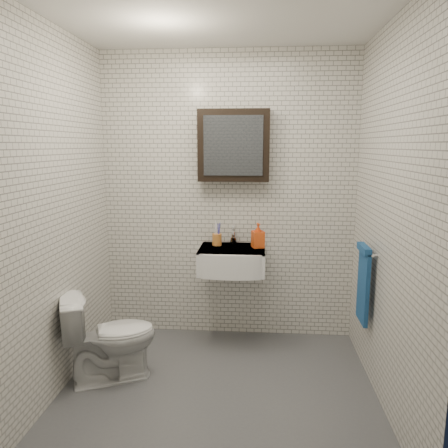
% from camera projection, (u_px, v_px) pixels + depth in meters
% --- Properties ---
extents(ground, '(2.20, 2.00, 0.01)m').
position_uv_depth(ground, '(218.00, 390.00, 3.07)').
color(ground, '#515259').
rests_on(ground, ground).
extents(room_shell, '(2.22, 2.02, 2.51)m').
position_uv_depth(room_shell, '(217.00, 183.00, 2.81)').
color(room_shell, silver).
rests_on(room_shell, ground).
extents(washbasin, '(0.55, 0.50, 0.20)m').
position_uv_depth(washbasin, '(232.00, 260.00, 3.65)').
color(washbasin, white).
rests_on(washbasin, room_shell).
extents(faucet, '(0.06, 0.20, 0.15)m').
position_uv_depth(faucet, '(233.00, 236.00, 3.81)').
color(faucet, silver).
rests_on(faucet, washbasin).
extents(mirror_cabinet, '(0.60, 0.15, 0.60)m').
position_uv_depth(mirror_cabinet, '(234.00, 146.00, 3.67)').
color(mirror_cabinet, black).
rests_on(mirror_cabinet, room_shell).
extents(towel_rail, '(0.09, 0.30, 0.58)m').
position_uv_depth(towel_rail, '(364.00, 281.00, 3.20)').
color(towel_rail, silver).
rests_on(towel_rail, room_shell).
extents(toothbrush_cup, '(0.10, 0.10, 0.22)m').
position_uv_depth(toothbrush_cup, '(217.00, 239.00, 3.77)').
color(toothbrush_cup, '#C67831').
rests_on(toothbrush_cup, washbasin).
extents(soap_bottle, '(0.12, 0.12, 0.21)m').
position_uv_depth(soap_bottle, '(258.00, 235.00, 3.67)').
color(soap_bottle, orange).
rests_on(soap_bottle, washbasin).
extents(toilet, '(0.74, 0.60, 0.66)m').
position_uv_depth(toilet, '(110.00, 336.00, 3.18)').
color(toilet, white).
rests_on(toilet, ground).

